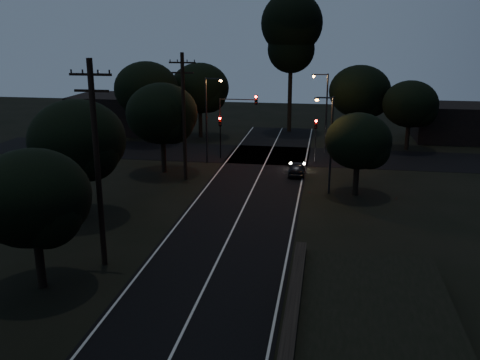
% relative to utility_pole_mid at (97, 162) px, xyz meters
% --- Properties ---
extents(road_surface, '(60.00, 70.00, 0.03)m').
position_rel_utility_pole_mid_xyz_m(road_surface, '(6.00, 16.12, -5.73)').
color(road_surface, black).
rests_on(road_surface, ground).
extents(utility_pole_mid, '(2.20, 0.30, 11.00)m').
position_rel_utility_pole_mid_xyz_m(utility_pole_mid, '(0.00, 0.00, 0.00)').
color(utility_pole_mid, black).
rests_on(utility_pole_mid, ground).
extents(utility_pole_far, '(2.20, 0.30, 10.50)m').
position_rel_utility_pole_mid_xyz_m(utility_pole_far, '(0.00, 17.00, -0.25)').
color(utility_pole_far, black).
rests_on(utility_pole_far, ground).
extents(tree_left_b, '(5.52, 5.52, 7.02)m').
position_rel_utility_pole_mid_xyz_m(tree_left_b, '(-1.80, -3.11, -1.19)').
color(tree_left_b, black).
rests_on(tree_left_b, ground).
extents(tree_left_c, '(6.33, 6.33, 7.99)m').
position_rel_utility_pole_mid_xyz_m(tree_left_c, '(-4.28, 6.87, -0.57)').
color(tree_left_c, black).
rests_on(tree_left_c, ground).
extents(tree_left_d, '(6.21, 6.21, 7.88)m').
position_rel_utility_pole_mid_xyz_m(tree_left_d, '(-2.28, 18.87, -0.63)').
color(tree_left_d, black).
rests_on(tree_left_d, ground).
extents(tree_far_nw, '(6.74, 6.74, 8.53)m').
position_rel_utility_pole_mid_xyz_m(tree_far_nw, '(-2.76, 34.86, -0.21)').
color(tree_far_nw, black).
rests_on(tree_far_nw, ground).
extents(tree_far_w, '(6.98, 6.98, 8.89)m').
position_rel_utility_pole_mid_xyz_m(tree_far_w, '(-7.75, 30.86, 0.04)').
color(tree_far_w, black).
rests_on(tree_far_w, ground).
extents(tree_far_ne, '(6.71, 6.71, 8.49)m').
position_rel_utility_pole_mid_xyz_m(tree_far_ne, '(15.24, 34.86, -0.25)').
color(tree_far_ne, black).
rests_on(tree_far_ne, ground).
extents(tree_far_e, '(5.67, 5.67, 7.19)m').
position_rel_utility_pole_mid_xyz_m(tree_far_e, '(20.20, 31.89, -1.08)').
color(tree_far_e, black).
rests_on(tree_far_e, ground).
extents(tree_right_a, '(4.99, 4.99, 6.34)m').
position_rel_utility_pole_mid_xyz_m(tree_right_a, '(14.18, 14.90, -1.63)').
color(tree_right_a, black).
rests_on(tree_right_a, ground).
extents(tall_pine, '(7.23, 7.23, 16.44)m').
position_rel_utility_pole_mid_xyz_m(tall_pine, '(7.00, 40.00, 6.12)').
color(tall_pine, black).
rests_on(tall_pine, ground).
extents(building_left, '(10.00, 8.00, 4.40)m').
position_rel_utility_pole_mid_xyz_m(building_left, '(-14.00, 37.00, -3.54)').
color(building_left, black).
rests_on(building_left, ground).
extents(building_right, '(9.00, 7.00, 4.00)m').
position_rel_utility_pole_mid_xyz_m(building_right, '(26.00, 38.00, -3.74)').
color(building_right, black).
rests_on(building_right, ground).
extents(signal_left, '(0.28, 0.35, 4.10)m').
position_rel_utility_pole_mid_xyz_m(signal_left, '(1.40, 24.99, -2.90)').
color(signal_left, black).
rests_on(signal_left, ground).
extents(signal_right, '(0.28, 0.35, 4.10)m').
position_rel_utility_pole_mid_xyz_m(signal_right, '(10.60, 24.99, -2.90)').
color(signal_right, black).
rests_on(signal_right, ground).
extents(signal_mast, '(3.70, 0.35, 6.25)m').
position_rel_utility_pole_mid_xyz_m(signal_mast, '(3.09, 24.99, -1.40)').
color(signal_mast, black).
rests_on(signal_mast, ground).
extents(streetlight_a, '(1.66, 0.26, 8.00)m').
position_rel_utility_pole_mid_xyz_m(streetlight_a, '(0.69, 23.00, -1.10)').
color(streetlight_a, black).
rests_on(streetlight_a, ground).
extents(streetlight_b, '(1.66, 0.26, 8.00)m').
position_rel_utility_pole_mid_xyz_m(streetlight_b, '(11.31, 29.00, -1.10)').
color(streetlight_b, black).
rests_on(streetlight_b, ground).
extents(streetlight_c, '(1.46, 0.26, 7.50)m').
position_rel_utility_pole_mid_xyz_m(streetlight_c, '(11.83, 15.00, -1.39)').
color(streetlight_c, black).
rests_on(streetlight_c, ground).
extents(car, '(1.49, 3.52, 1.19)m').
position_rel_utility_pole_mid_xyz_m(car, '(9.20, 19.98, -5.14)').
color(car, black).
rests_on(car, ground).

